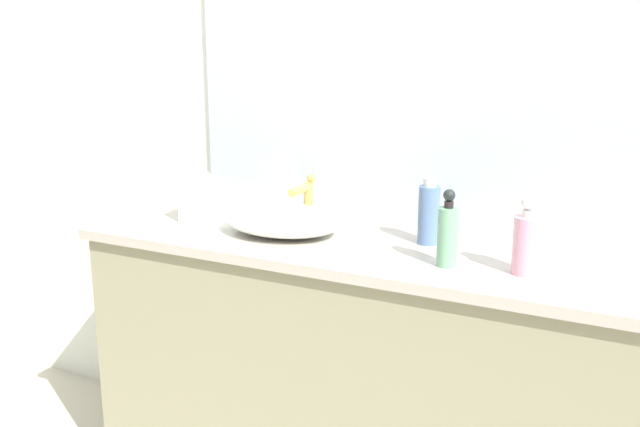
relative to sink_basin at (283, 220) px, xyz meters
name	(u,v)px	position (x,y,z in m)	size (l,w,h in m)	color
bathroom_wall_rear	(395,90)	(0.24, 0.31, 0.38)	(6.00, 0.06, 2.60)	silver
vanity_counter	(362,380)	(0.27, 0.01, -0.48)	(1.72, 0.52, 0.88)	gray
wall_mirror_panel	(400,61)	(0.27, 0.27, 0.47)	(1.43, 0.01, 1.03)	#B2BCC6
sink_basin	(283,220)	(0.00, 0.00, 0.00)	(0.38, 0.28, 0.09)	white
faucet	(306,195)	(0.00, 0.15, 0.05)	(0.03, 0.15, 0.15)	gold
soap_dispenser	(527,241)	(0.74, -0.05, 0.04)	(0.07, 0.07, 0.21)	pink
lotion_bottle	(448,233)	(0.54, -0.08, 0.05)	(0.05, 0.05, 0.21)	#6DA07D
perfume_bottle	(429,214)	(0.43, 0.10, 0.05)	(0.06, 0.06, 0.19)	#54729F
tissue_box	(206,198)	(-0.31, 0.04, 0.03)	(0.15, 0.15, 0.17)	silver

